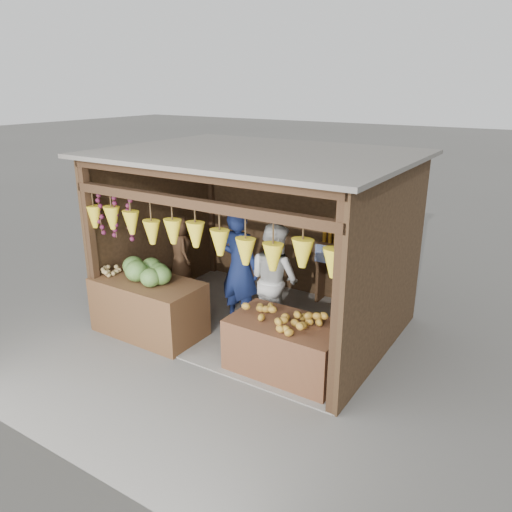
{
  "coord_description": "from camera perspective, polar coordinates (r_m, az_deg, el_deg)",
  "views": [
    {
      "loc": [
        3.8,
        -5.96,
        3.57
      ],
      "look_at": [
        0.05,
        -0.1,
        1.15
      ],
      "focal_mm": 35.0,
      "sensor_mm": 36.0,
      "label": 1
    }
  ],
  "objects": [
    {
      "name": "melon_pile",
      "position": [
        7.41,
        -12.27,
        -1.59
      ],
      "size": [
        1.0,
        0.5,
        0.32
      ],
      "primitive_type": null,
      "color": "#154512",
      "rests_on": "counter_left"
    },
    {
      "name": "stall_structure",
      "position": [
        7.3,
        -0.33,
        4.07
      ],
      "size": [
        4.3,
        3.3,
        2.66
      ],
      "color": "slate",
      "rests_on": "ground"
    },
    {
      "name": "woman_standing",
      "position": [
        7.31,
        2.11,
        -2.67
      ],
      "size": [
        0.99,
        0.87,
        1.7
      ],
      "primitive_type": "imported",
      "rotation": [
        0.0,
        0.0,
        2.83
      ],
      "color": "silver",
      "rests_on": "ground"
    },
    {
      "name": "tanfruit_pile",
      "position": [
        7.83,
        -16.34,
        -1.53
      ],
      "size": [
        0.34,
        0.4,
        0.13
      ],
      "primitive_type": null,
      "color": "olive",
      "rests_on": "counter_left"
    },
    {
      "name": "ground",
      "position": [
        7.92,
        0.07,
        -7.62
      ],
      "size": [
        80.0,
        80.0,
        0.0
      ],
      "primitive_type": "plane",
      "color": "#514F49",
      "rests_on": "ground"
    },
    {
      "name": "stool",
      "position": [
        8.95,
        -8.44,
        -3.55
      ],
      "size": [
        0.3,
        0.3,
        0.28
      ],
      "primitive_type": "cube",
      "color": "black",
      "rests_on": "ground"
    },
    {
      "name": "vendor_seated",
      "position": [
        8.7,
        -8.67,
        0.78
      ],
      "size": [
        0.66,
        0.61,
        1.14
      ],
      "primitive_type": "imported",
      "rotation": [
        0.0,
        0.0,
        2.57
      ],
      "color": "#533621",
      "rests_on": "stool"
    },
    {
      "name": "mango_pile",
      "position": [
        6.27,
        3.59,
        -6.85
      ],
      "size": [
        1.4,
        0.64,
        0.22
      ],
      "primitive_type": null,
      "color": "orange",
      "rests_on": "counter_right"
    },
    {
      "name": "man_standing",
      "position": [
        7.5,
        -1.88,
        -1.37
      ],
      "size": [
        0.72,
        0.51,
        1.87
      ],
      "primitive_type": "imported",
      "rotation": [
        0.0,
        0.0,
        3.06
      ],
      "color": "#131E48",
      "rests_on": "ground"
    },
    {
      "name": "counter_right",
      "position": [
        6.53,
        3.48,
        -10.33
      ],
      "size": [
        1.47,
        0.85,
        0.71
      ],
      "primitive_type": "cube",
      "color": "#502D1A",
      "rests_on": "ground"
    },
    {
      "name": "counter_left",
      "position": [
        7.61,
        -12.15,
        -5.73
      ],
      "size": [
        1.65,
        0.85,
        0.84
      ],
      "primitive_type": "cube",
      "color": "#4C2F19",
      "rests_on": "ground"
    },
    {
      "name": "back_shelf",
      "position": [
        8.21,
        11.14,
        -0.38
      ],
      "size": [
        1.25,
        0.32,
        1.32
      ],
      "color": "#382314",
      "rests_on": "ground"
    }
  ]
}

